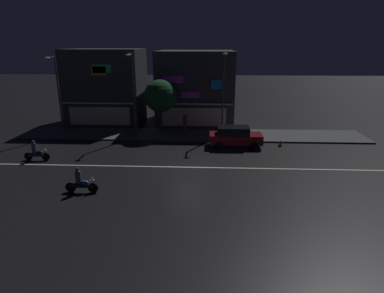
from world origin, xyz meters
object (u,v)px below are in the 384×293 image
object	(u,v)px
motorcycle_following	(36,152)
traffic_cone	(280,143)
motorcycle_lead	(80,182)
pedestrian_on_sidewalk	(185,123)
streetlamp_east	(223,87)
parked_car_near_kerb	(235,136)
streetlamp_mid	(133,88)
streetlamp_west	(57,89)

from	to	relation	value
motorcycle_following	traffic_cone	size ratio (longest dim) A/B	3.45
motorcycle_lead	pedestrian_on_sidewalk	bearing A→B (deg)	-102.81
pedestrian_on_sidewalk	motorcycle_lead	world-z (taller)	pedestrian_on_sidewalk
traffic_cone	motorcycle_lead	bearing A→B (deg)	-144.37
streetlamp_east	parked_car_near_kerb	distance (m)	4.99
streetlamp_east	parked_car_near_kerb	world-z (taller)	streetlamp_east
streetlamp_mid	traffic_cone	distance (m)	13.42
motorcycle_following	streetlamp_east	bearing A→B (deg)	24.47
motorcycle_lead	streetlamp_west	bearing A→B (deg)	-54.00
streetlamp_west	streetlamp_mid	distance (m)	6.94
motorcycle_lead	streetlamp_east	bearing A→B (deg)	-115.49
streetlamp_east	motorcycle_following	distance (m)	16.17
streetlamp_west	pedestrian_on_sidewalk	size ratio (longest dim) A/B	3.68
streetlamp_east	motorcycle_following	xyz separation A→B (m)	(-13.81, -7.47, -3.85)
streetlamp_west	parked_car_near_kerb	world-z (taller)	streetlamp_west
streetlamp_mid	pedestrian_on_sidewalk	distance (m)	5.74
motorcycle_lead	traffic_cone	xyz separation A→B (m)	(13.24, 9.49, -0.36)
streetlamp_east	parked_car_near_kerb	size ratio (longest dim) A/B	1.72
motorcycle_following	motorcycle_lead	bearing A→B (deg)	-48.66
streetlamp_mid	traffic_cone	xyz separation A→B (m)	(12.57, -2.17, -4.16)
streetlamp_east	pedestrian_on_sidewalk	world-z (taller)	streetlamp_east
streetlamp_mid	traffic_cone	bearing A→B (deg)	-9.81
traffic_cone	pedestrian_on_sidewalk	bearing A→B (deg)	156.47
parked_car_near_kerb	motorcycle_following	distance (m)	15.30
pedestrian_on_sidewalk	parked_car_near_kerb	xyz separation A→B (m)	(4.38, -3.68, -0.16)
streetlamp_mid	motorcycle_following	bearing A→B (deg)	-132.64
parked_car_near_kerb	pedestrian_on_sidewalk	bearing A→B (deg)	139.98
streetlamp_mid	pedestrian_on_sidewalk	size ratio (longest dim) A/B	3.82
streetlamp_west	pedestrian_on_sidewalk	world-z (taller)	streetlamp_west
streetlamp_west	motorcycle_lead	distance (m)	14.03
motorcycle_lead	traffic_cone	distance (m)	16.29
motorcycle_lead	motorcycle_following	xyz separation A→B (m)	(-5.27, 5.22, 0.00)
pedestrian_on_sidewalk	motorcycle_lead	distance (m)	14.00
streetlamp_west	streetlamp_east	distance (m)	14.82
streetlamp_west	parked_car_near_kerb	xyz separation A→B (m)	(15.72, -2.65, -3.43)
streetlamp_mid	parked_car_near_kerb	bearing A→B (deg)	-14.65
streetlamp_mid	motorcycle_lead	distance (m)	12.28
motorcycle_lead	motorcycle_following	distance (m)	7.41
streetlamp_west	motorcycle_following	xyz separation A→B (m)	(0.99, -6.80, -3.67)
parked_car_near_kerb	traffic_cone	bearing A→B (deg)	1.88
streetlamp_east	traffic_cone	distance (m)	7.07
motorcycle_lead	parked_car_near_kerb	bearing A→B (deg)	-126.81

